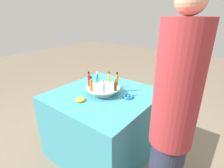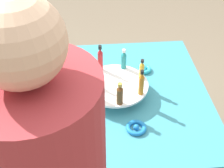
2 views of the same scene
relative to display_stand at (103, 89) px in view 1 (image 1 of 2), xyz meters
The scene contains 14 objects.
ground_plane 0.76m from the display_stand, ahead, with size 12.00×12.00×0.00m, color #756651.
party_table 0.41m from the display_stand, ahead, with size 0.99×0.99×0.72m.
display_stand is the anchor object (origin of this frame).
bottle_clear 0.17m from the display_stand, 131.11° to the left, with size 0.03×0.03×0.13m.
bottle_brown 0.17m from the display_stand, behind, with size 0.03×0.03×0.12m.
bottle_amber 0.17m from the display_stand, 126.03° to the right, with size 0.03×0.03×0.14m.
bottle_gold 0.17m from the display_stand, 74.60° to the right, with size 0.03×0.03×0.12m.
bottle_teal 0.17m from the display_stand, 23.18° to the right, with size 0.03×0.03×0.12m.
bottle_red 0.17m from the display_stand, 28.25° to the left, with size 0.03×0.03×0.15m.
bottle_orange 0.17m from the display_stand, 79.68° to the left, with size 0.03×0.03×0.15m.
ribbon_bow_blue 0.27m from the display_stand, 163.78° to the right, with size 0.10×0.10×0.03m.
ribbon_bow_teal 0.27m from the display_stand, 43.78° to the right, with size 0.09×0.09×0.03m.
ribbon_bow_gold 0.27m from the display_stand, 76.22° to the left, with size 0.09×0.09×0.03m.
person_figure 0.83m from the display_stand, 163.25° to the left, with size 0.28×0.28×1.63m.
Camera 1 is at (-1.06, 1.23, 1.48)m, focal length 28.00 mm.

